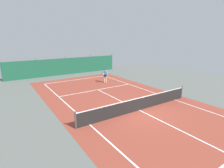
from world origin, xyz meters
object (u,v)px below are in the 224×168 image
(tennis_player, at_px, (105,75))
(parked_car, at_px, (82,64))
(tennis_net, at_px, (139,104))
(tennis_ball_midcourt, at_px, (56,81))
(tennis_ball_near_player, at_px, (86,93))

(tennis_player, height_order, parked_car, parked_car)
(tennis_net, height_order, tennis_player, tennis_player)
(tennis_player, xyz_separation_m, tennis_ball_midcourt, (-4.74, 4.21, -0.93))
(tennis_ball_midcourt, bearing_deg, tennis_net, -78.87)
(tennis_ball_midcourt, bearing_deg, parked_car, 45.76)
(tennis_player, xyz_separation_m, parked_car, (1.72, 10.84, -0.12))
(tennis_net, relative_size, parked_car, 2.30)
(tennis_ball_near_player, distance_m, tennis_ball_midcourt, 6.85)
(tennis_ball_near_player, bearing_deg, parked_car, 67.85)
(tennis_ball_near_player, bearing_deg, tennis_ball_midcourt, 98.39)
(tennis_ball_near_player, distance_m, parked_car, 14.50)
(tennis_ball_near_player, bearing_deg, tennis_player, 34.49)
(tennis_ball_midcourt, xyz_separation_m, parked_car, (6.46, 6.63, 0.81))
(tennis_ball_near_player, bearing_deg, tennis_net, -75.84)
(tennis_player, bearing_deg, tennis_ball_near_player, 61.70)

